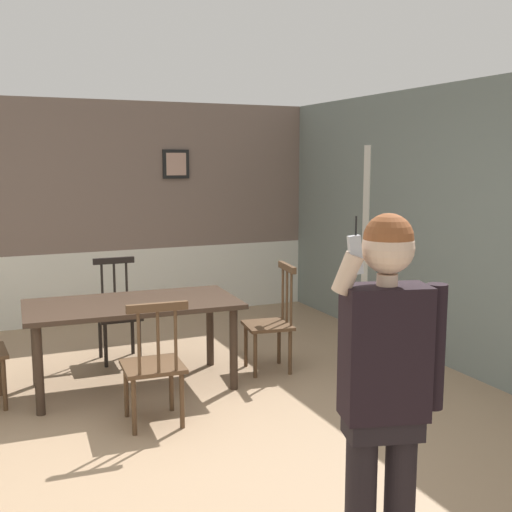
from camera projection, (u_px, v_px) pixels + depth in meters
name	position (u px, v px, depth m)	size (l,w,h in m)	color
ground_plane	(166.00, 441.00, 4.43)	(7.95, 7.95, 0.00)	#9E7F60
room_back_partition	(80.00, 217.00, 7.51)	(5.89, 0.17, 2.63)	#756056
room_right_partition	(498.00, 234.00, 5.42)	(0.13, 7.23, 2.63)	slate
dining_table	(133.00, 312.00, 5.39)	(1.81, 0.98, 0.75)	#38281E
chair_near_window	(118.00, 313.00, 6.19)	(0.41, 0.41, 0.99)	black
chair_by_doorway	(154.00, 364.00, 4.65)	(0.46, 0.46, 0.95)	#513823
chair_at_table_head	(272.00, 321.00, 5.87)	(0.47, 0.47, 0.99)	#513823
person_figure	(386.00, 382.00, 2.76)	(0.52, 0.29, 1.72)	black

